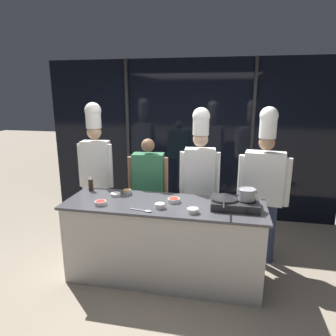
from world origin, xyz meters
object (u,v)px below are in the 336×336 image
object	(u,v)px
squeeze_bottle_soy	(91,184)
prep_bowl_carrots	(127,191)
portable_stove	(235,203)
chef_line	(264,178)
chef_sous	(200,170)
prep_bowl_rice	(116,194)
prep_bowl_bell_pepper	(101,203)
serving_spoon_slotted	(145,211)
frying_pan	(224,197)
stock_pot	(247,194)
prep_bowl_chicken	(193,210)
chef_head	(96,160)
person_guest	(149,184)
prep_bowl_noodles	(160,205)
prep_bowl_chili_flakes	(174,200)

from	to	relation	value
squeeze_bottle_soy	prep_bowl_carrots	size ratio (longest dim) A/B	1.97
portable_stove	chef_line	xyz separation A→B (m)	(0.35, 0.58, 0.14)
prep_bowl_carrots	chef_sous	world-z (taller)	chef_sous
prep_bowl_rice	chef_sous	size ratio (longest dim) A/B	0.06
prep_bowl_bell_pepper	serving_spoon_slotted	bearing A→B (deg)	-8.97
frying_pan	chef_sous	world-z (taller)	chef_sous
prep_bowl_carrots	prep_bowl_rice	xyz separation A→B (m)	(-0.10, -0.14, -0.00)
squeeze_bottle_soy	prep_bowl_bell_pepper	size ratio (longest dim) A/B	1.48
stock_pot	prep_bowl_bell_pepper	distance (m)	1.61
frying_pan	squeeze_bottle_soy	distance (m)	1.69
prep_bowl_chicken	chef_head	distance (m)	1.78
prep_bowl_bell_pepper	prep_bowl_rice	size ratio (longest dim) A/B	1.08
prep_bowl_chicken	prep_bowl_rice	world-z (taller)	prep_bowl_chicken
prep_bowl_rice	chef_sous	bearing A→B (deg)	27.01
person_guest	prep_bowl_noodles	bearing A→B (deg)	107.88
prep_bowl_chili_flakes	prep_bowl_bell_pepper	distance (m)	0.82
prep_bowl_chili_flakes	chef_head	bearing A→B (deg)	151.89
frying_pan	prep_bowl_rice	world-z (taller)	frying_pan
prep_bowl_chili_flakes	prep_bowl_bell_pepper	size ratio (longest dim) A/B	1.07
portable_stove	frying_pan	size ratio (longest dim) A/B	0.94
prep_bowl_chicken	prep_bowl_bell_pepper	xyz separation A→B (m)	(-1.04, 0.02, -0.00)
portable_stove	chef_head	bearing A→B (deg)	160.37
stock_pot	prep_bowl_carrots	world-z (taller)	stock_pot
prep_bowl_noodles	chef_head	world-z (taller)	chef_head
prep_bowl_chicken	prep_bowl_carrots	distance (m)	1.01
stock_pot	prep_bowl_chili_flakes	distance (m)	0.81
prep_bowl_noodles	chef_line	bearing A→B (deg)	33.68
prep_bowl_chili_flakes	serving_spoon_slotted	xyz separation A→B (m)	(-0.25, -0.33, -0.02)
chef_line	squeeze_bottle_soy	bearing A→B (deg)	17.63
stock_pot	chef_sous	size ratio (longest dim) A/B	0.11
prep_bowl_chicken	person_guest	distance (m)	1.13
portable_stove	prep_bowl_chicken	distance (m)	0.50
portable_stove	squeeze_bottle_soy	distance (m)	1.81
portable_stove	stock_pot	distance (m)	0.17
stock_pot	frying_pan	bearing A→B (deg)	-178.76
frying_pan	prep_bowl_chicken	world-z (taller)	frying_pan
portable_stove	chef_line	world-z (taller)	chef_line
frying_pan	prep_bowl_bell_pepper	bearing A→B (deg)	-171.07
prep_bowl_chicken	chef_sous	xyz separation A→B (m)	(-0.01, 0.83, 0.22)
prep_bowl_chicken	chef_head	world-z (taller)	chef_head
portable_stove	prep_bowl_chili_flakes	bearing A→B (deg)	178.05
portable_stove	chef_head	size ratio (longest dim) A/B	0.25
prep_bowl_chicken	chef_sous	distance (m)	0.86
chef_line	prep_bowl_chicken	bearing A→B (deg)	54.43
serving_spoon_slotted	chef_sous	world-z (taller)	chef_sous
prep_bowl_chili_flakes	squeeze_bottle_soy	bearing A→B (deg)	169.95
frying_pan	prep_bowl_chicken	xyz separation A→B (m)	(-0.32, -0.24, -0.09)
serving_spoon_slotted	chef_head	bearing A→B (deg)	135.16
prep_bowl_chicken	chef_head	size ratio (longest dim) A/B	0.06
frying_pan	chef_line	distance (m)	0.75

